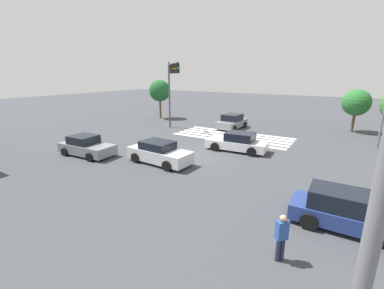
{
  "coord_description": "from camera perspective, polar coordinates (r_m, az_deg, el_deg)",
  "views": [
    {
      "loc": [
        -9.29,
        14.95,
        5.74
      ],
      "look_at": [
        0.0,
        0.0,
        0.89
      ],
      "focal_mm": 24.0,
      "sensor_mm": 36.0,
      "label": 1
    }
  ],
  "objects": [
    {
      "name": "ground_plane",
      "position": [
        18.51,
        0.0,
        -2.66
      ],
      "size": [
        124.1,
        124.1,
        0.0
      ],
      "primitive_type": "plane",
      "color": "#3D3F44"
    },
    {
      "name": "crosswalk_markings",
      "position": [
        24.78,
        8.95,
        1.83
      ],
      "size": [
        10.88,
        4.4,
        0.01
      ],
      "rotation": [
        0.0,
        0.0,
        1.57
      ],
      "color": "silver",
      "rests_on": "ground_plane"
    },
    {
      "name": "traffic_signal_mast",
      "position": [
        26.33,
        -4.53,
        13.94
      ],
      "size": [
        4.1,
        4.1,
        6.93
      ],
      "rotation": [
        0.0,
        0.0,
        2.36
      ],
      "color": "#47474C",
      "rests_on": "ground_plane"
    },
    {
      "name": "car_0",
      "position": [
        20.19,
        -22.4,
        -0.39
      ],
      "size": [
        4.28,
        2.25,
        1.43
      ],
      "rotation": [
        0.0,
        0.0,
        3.2
      ],
      "color": "gray",
      "rests_on": "ground_plane"
    },
    {
      "name": "car_1",
      "position": [
        11.66,
        31.39,
        -12.55
      ],
      "size": [
        4.23,
        1.96,
        1.49
      ],
      "rotation": [
        0.0,
        0.0,
        3.15
      ],
      "color": "navy",
      "rests_on": "ground_plane"
    },
    {
      "name": "car_3",
      "position": [
        17.14,
        -7.31,
        -1.86
      ],
      "size": [
        4.54,
        2.17,
        1.47
      ],
      "rotation": [
        0.0,
        0.0,
        3.09
      ],
      "color": "silver",
      "rests_on": "ground_plane"
    },
    {
      "name": "car_4",
      "position": [
        20.03,
        10.09,
        0.48
      ],
      "size": [
        4.7,
        2.28,
        1.44
      ],
      "rotation": [
        0.0,
        0.0,
        0.06
      ],
      "color": "silver",
      "rests_on": "ground_plane"
    },
    {
      "name": "car_5",
      "position": [
        28.35,
        8.86,
        5.01
      ],
      "size": [
        2.36,
        4.28,
        1.55
      ],
      "rotation": [
        0.0,
        0.0,
        1.51
      ],
      "color": "gray",
      "rests_on": "ground_plane"
    },
    {
      "name": "pedestrian",
      "position": [
        8.9,
        19.26,
        -18.58
      ],
      "size": [
        0.41,
        0.41,
        1.61
      ],
      "rotation": [
        0.0,
        0.0,
        -0.76
      ],
      "color": "#232842",
      "rests_on": "ground_plane"
    },
    {
      "name": "tree_corner_b",
      "position": [
        34.52,
        -7.17,
        11.76
      ],
      "size": [
        2.78,
        2.78,
        5.03
      ],
      "color": "brown",
      "rests_on": "ground_plane"
    },
    {
      "name": "tree_corner_c",
      "position": [
        30.66,
        32.71,
        7.83
      ],
      "size": [
        2.63,
        2.63,
        4.31
      ],
      "color": "brown",
      "rests_on": "ground_plane"
    }
  ]
}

